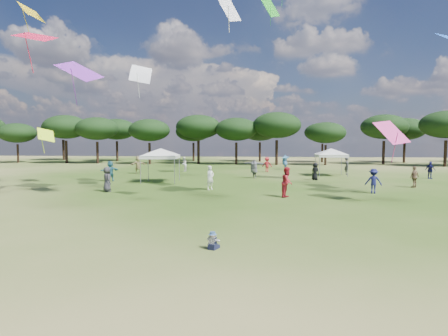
{
  "coord_description": "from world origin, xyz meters",
  "views": [
    {
      "loc": [
        1.07,
        -10.02,
        3.56
      ],
      "look_at": [
        -0.53,
        6.0,
        2.36
      ],
      "focal_mm": 30.0,
      "sensor_mm": 36.0,
      "label": 1
    }
  ],
  "objects": [
    {
      "name": "tent_left",
      "position": [
        -7.41,
        20.84,
        2.74
      ],
      "size": [
        5.95,
        5.95,
        3.17
      ],
      "rotation": [
        0.0,
        0.0,
        0.08
      ],
      "color": "gray",
      "rests_on": "ground"
    },
    {
      "name": "toddler",
      "position": [
        -0.48,
        1.88,
        0.26
      ],
      "size": [
        0.44,
        0.47,
        0.58
      ],
      "rotation": [
        0.0,
        0.0,
        -0.36
      ],
      "color": "black",
      "rests_on": "ground"
    },
    {
      "name": "festival_crowd",
      "position": [
        -0.31,
        25.14,
        0.88
      ],
      "size": [
        29.83,
        24.21,
        1.9
      ],
      "color": "#276175",
      "rests_on": "ground"
    },
    {
      "name": "ground",
      "position": [
        0.0,
        0.0,
        0.0
      ],
      "size": [
        140.0,
        140.0,
        0.0
      ],
      "primitive_type": "plane",
      "color": "#365218",
      "rests_on": "ground"
    },
    {
      "name": "tree_line",
      "position": [
        2.39,
        47.41,
        5.42
      ],
      "size": [
        108.78,
        17.63,
        7.77
      ],
      "color": "black",
      "rests_on": "ground"
    },
    {
      "name": "tent_right",
      "position": [
        8.03,
        28.22,
        2.61
      ],
      "size": [
        5.8,
        5.8,
        3.04
      ],
      "rotation": [
        0.0,
        0.0,
        0.02
      ],
      "color": "gray",
      "rests_on": "ground"
    }
  ]
}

